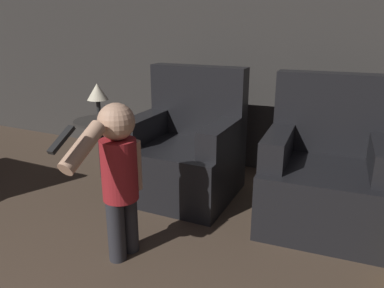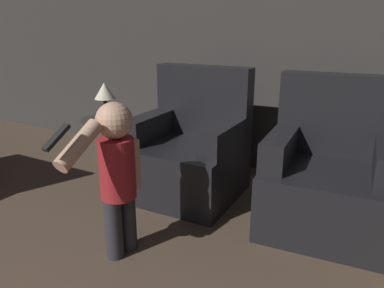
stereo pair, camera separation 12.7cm
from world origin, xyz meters
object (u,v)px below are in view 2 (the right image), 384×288
(lamp, at_px, (105,92))
(person_toddler, at_px, (116,169))
(armchair_left, at_px, (190,152))
(armchair_right, at_px, (329,178))

(lamp, bearing_deg, person_toddler, -46.05)
(armchair_left, bearing_deg, armchair_right, -1.10)
(armchair_left, relative_size, armchair_right, 1.00)
(armchair_right, xyz_separation_m, person_toddler, (-1.02, -0.97, 0.21))
(person_toddler, distance_m, lamp, 1.29)
(armchair_left, relative_size, lamp, 3.19)
(armchair_left, height_order, person_toddler, armchair_left)
(armchair_right, height_order, person_toddler, armchair_right)
(person_toddler, bearing_deg, armchair_right, -39.57)
(armchair_left, bearing_deg, lamp, -176.91)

